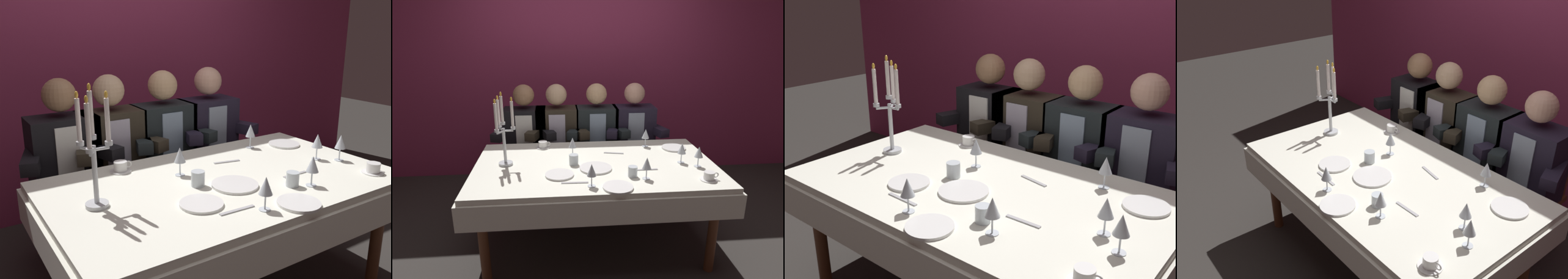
{
  "view_description": "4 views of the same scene",
  "coord_description": "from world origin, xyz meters",
  "views": [
    {
      "loc": [
        -1.3,
        -1.73,
        1.59
      ],
      "look_at": [
        -0.12,
        0.1,
        0.96
      ],
      "focal_mm": 38.57,
      "sensor_mm": 36.0,
      "label": 1
    },
    {
      "loc": [
        -0.3,
        -2.58,
        1.79
      ],
      "look_at": [
        -0.05,
        0.04,
        0.93
      ],
      "focal_mm": 32.13,
      "sensor_mm": 36.0,
      "label": 2
    },
    {
      "loc": [
        1.31,
        -1.62,
        1.71
      ],
      "look_at": [
        -0.09,
        0.11,
        0.94
      ],
      "focal_mm": 41.7,
      "sensor_mm": 36.0,
      "label": 3
    },
    {
      "loc": [
        1.76,
        -1.54,
        2.19
      ],
      "look_at": [
        -0.23,
        0.06,
        0.87
      ],
      "focal_mm": 38.58,
      "sensor_mm": 36.0,
      "label": 4
    }
  ],
  "objects": [
    {
      "name": "wine_glass_4",
      "position": [
        0.69,
        -0.05,
        0.85
      ],
      "size": [
        0.07,
        0.07,
        0.16
      ],
      "color": "silver",
      "rests_on": "dining_table"
    },
    {
      "name": "dinner_plate_3",
      "position": [
        -0.01,
        -0.11,
        0.75
      ],
      "size": [
        0.25,
        0.25,
        0.01
      ],
      "primitive_type": "cylinder",
      "color": "white",
      "rests_on": "dining_table"
    },
    {
      "name": "seated_diner_1",
      "position": [
        -0.29,
        0.89,
        0.74
      ],
      "size": [
        0.63,
        0.48,
        1.24
      ],
      "color": "brown",
      "rests_on": "ground_plane"
    },
    {
      "name": "dinner_plate_1",
      "position": [
        -0.29,
        -0.22,
        0.75
      ],
      "size": [
        0.21,
        0.21,
        0.01
      ],
      "primitive_type": "cylinder",
      "color": "white",
      "rests_on": "dining_table"
    },
    {
      "name": "water_tumbler_1",
      "position": [
        -0.17,
        -0.01,
        0.78
      ],
      "size": [
        0.07,
        0.07,
        0.08
      ],
      "primitive_type": "cylinder",
      "color": "silver",
      "rests_on": "dining_table"
    },
    {
      "name": "dinner_plate_0",
      "position": [
        0.74,
        0.29,
        0.75
      ],
      "size": [
        0.21,
        0.21,
        0.01
      ],
      "primitive_type": "cylinder",
      "color": "white",
      "rests_on": "dining_table"
    },
    {
      "name": "dining_table",
      "position": [
        0.0,
        0.0,
        0.62
      ],
      "size": [
        1.94,
        1.14,
        0.74
      ],
      "color": "white",
      "rests_on": "ground_plane"
    },
    {
      "name": "fork_1",
      "position": [
        0.38,
        -0.17,
        0.74
      ],
      "size": [
        0.17,
        0.02,
        0.01
      ],
      "primitive_type": "cube",
      "rotation": [
        0.0,
        0.0,
        0.01
      ],
      "color": "#B7B7BC",
      "rests_on": "dining_table"
    },
    {
      "name": "wine_glass_2",
      "position": [
        -0.07,
        -0.42,
        0.86
      ],
      "size": [
        0.07,
        0.07,
        0.16
      ],
      "color": "silver",
      "rests_on": "dining_table"
    },
    {
      "name": "seated_diner_0",
      "position": [
        -0.62,
        0.89,
        0.74
      ],
      "size": [
        0.63,
        0.48,
        1.24
      ],
      "color": "brown",
      "rests_on": "ground_plane"
    },
    {
      "name": "wine_glass_0",
      "position": [
        0.33,
        -0.33,
        0.85
      ],
      "size": [
        0.07,
        0.07,
        0.16
      ],
      "color": "silver",
      "rests_on": "dining_table"
    },
    {
      "name": "coffee_cup_0",
      "position": [
        0.77,
        -0.39,
        0.77
      ],
      "size": [
        0.13,
        0.12,
        0.06
      ],
      "color": "white",
      "rests_on": "dining_table"
    },
    {
      "name": "wine_glass_1",
      "position": [
        0.79,
        -0.14,
        0.85
      ],
      "size": [
        0.07,
        0.07,
        0.16
      ],
      "color": "silver",
      "rests_on": "dining_table"
    },
    {
      "name": "fork_0",
      "position": [
        0.18,
        0.21,
        0.74
      ],
      "size": [
        0.17,
        0.05,
        0.01
      ],
      "primitive_type": "cube",
      "rotation": [
        0.0,
        0.0,
        -0.22
      ],
      "color": "#B7B7BC",
      "rests_on": "dining_table"
    },
    {
      "name": "water_tumbler_0",
      "position": [
        0.24,
        -0.28,
        0.78
      ],
      "size": [
        0.07,
        0.07,
        0.08
      ],
      "primitive_type": "cylinder",
      "color": "silver",
      "rests_on": "dining_table"
    },
    {
      "name": "back_wall",
      "position": [
        0.0,
        1.66,
        1.35
      ],
      "size": [
        6.0,
        0.12,
        2.7
      ],
      "primitive_type": "cube",
      "color": "#912D54",
      "rests_on": "ground_plane"
    },
    {
      "name": "seated_diner_2",
      "position": [
        0.11,
        0.89,
        0.74
      ],
      "size": [
        0.63,
        0.48,
        1.24
      ],
      "color": "brown",
      "rests_on": "ground_plane"
    },
    {
      "name": "wine_glass_5",
      "position": [
        -0.17,
        0.18,
        0.85
      ],
      "size": [
        0.07,
        0.07,
        0.16
      ],
      "color": "silver",
      "rests_on": "dining_table"
    },
    {
      "name": "candelabra",
      "position": [
        -0.71,
        0.04,
        1.0
      ],
      "size": [
        0.15,
        0.17,
        0.58
      ],
      "color": "silver",
      "rests_on": "dining_table"
    },
    {
      "name": "ground_plane",
      "position": [
        0.0,
        0.0,
        0.0
      ],
      "size": [
        12.0,
        12.0,
        0.0
      ],
      "primitive_type": "plane",
      "color": "#2F2C29"
    },
    {
      "name": "seated_diner_3",
      "position": [
        0.5,
        0.89,
        0.74
      ],
      "size": [
        0.63,
        0.48,
        1.24
      ],
      "color": "brown",
      "rests_on": "ground_plane"
    },
    {
      "name": "dinner_plate_2",
      "position": [
        0.1,
        -0.46,
        0.75
      ],
      "size": [
        0.21,
        0.21,
        0.01
      ],
      "primitive_type": "cylinder",
      "color": "white",
      "rests_on": "dining_table"
    },
    {
      "name": "knife_2",
      "position": [
        -0.18,
        -0.35,
        0.74
      ],
      "size": [
        0.19,
        0.02,
        0.01
      ],
      "primitive_type": "cube",
      "rotation": [
        0.0,
        0.0,
        -0.03
      ],
      "color": "#B7B7BC",
      "rests_on": "dining_table"
    },
    {
      "name": "coffee_cup_1",
      "position": [
        -0.43,
        0.41,
        0.77
      ],
      "size": [
        0.13,
        0.12,
        0.06
      ],
      "color": "white",
      "rests_on": "dining_table"
    },
    {
      "name": "wine_glass_3",
      "position": [
        0.5,
        0.37,
        0.86
      ],
      "size": [
        0.07,
        0.07,
        0.16
      ],
      "color": "silver",
      "rests_on": "dining_table"
    }
  ]
}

